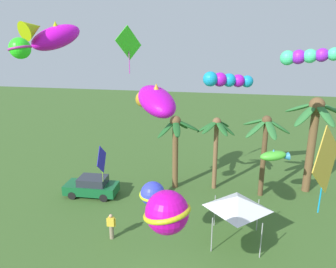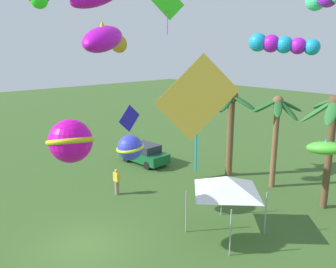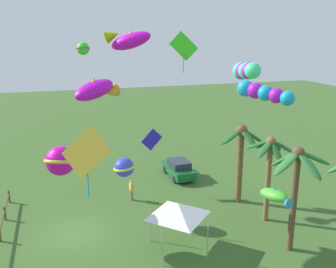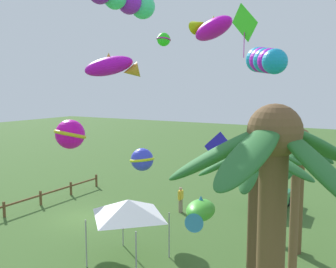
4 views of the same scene
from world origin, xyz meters
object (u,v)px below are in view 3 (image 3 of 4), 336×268
(kite_fish_2, at_px, (128,40))
(kite_diamond_6, at_px, (86,153))
(parked_car_0, at_px, (179,168))
(kite_diamond_1, at_px, (152,140))
(kite_diamond_5, at_px, (184,47))
(palm_tree_1, at_px, (297,173))
(kite_fish_3, at_px, (275,196))
(kite_ball_10, at_px, (60,161))
(spectator_0, at_px, (131,190))
(palm_tree_2, at_px, (241,146))
(kite_ball_4, at_px, (83,48))
(festival_tent, at_px, (178,210))
(kite_tube_0, at_px, (263,92))
(kite_fish_8, at_px, (97,90))
(palm_tree_0, at_px, (270,158))
(kite_ball_9, at_px, (124,167))
(kite_tube_7, at_px, (246,71))

(kite_fish_2, distance_m, kite_diamond_6, 14.21)
(parked_car_0, distance_m, kite_diamond_1, 5.01)
(kite_diamond_5, bearing_deg, kite_diamond_6, -38.13)
(kite_diamond_1, bearing_deg, palm_tree_1, 28.62)
(kite_diamond_6, bearing_deg, palm_tree_1, 94.58)
(kite_fish_3, xyz_separation_m, kite_ball_10, (-5.23, -10.69, 1.25))
(parked_car_0, relative_size, spectator_0, 2.51)
(palm_tree_2, height_order, kite_ball_4, kite_ball_4)
(palm_tree_1, height_order, kite_ball_10, palm_tree_1)
(festival_tent, distance_m, kite_diamond_1, 8.54)
(kite_ball_4, distance_m, kite_diamond_6, 13.04)
(parked_car_0, xyz_separation_m, kite_tube_0, (9.52, 1.97, 7.93))
(kite_diamond_5, bearing_deg, kite_ball_4, -112.13)
(parked_car_0, xyz_separation_m, kite_diamond_5, (3.58, -0.89, 10.33))
(kite_ball_4, height_order, kite_fish_8, kite_ball_4)
(parked_car_0, xyz_separation_m, kite_diamond_1, (2.24, -2.90, 3.41))
(kite_ball_4, bearing_deg, spectator_0, 46.98)
(palm_tree_0, distance_m, kite_ball_9, 9.30)
(spectator_0, bearing_deg, palm_tree_1, 39.59)
(spectator_0, distance_m, kite_diamond_5, 10.98)
(kite_diamond_1, xyz_separation_m, kite_diamond_5, (1.34, 2.01, 6.92))
(kite_diamond_1, height_order, kite_tube_7, kite_tube_7)
(parked_car_0, height_order, kite_fish_8, kite_fish_8)
(festival_tent, distance_m, kite_diamond_5, 11.41)
(palm_tree_0, bearing_deg, kite_fish_8, -101.65)
(parked_car_0, xyz_separation_m, kite_ball_9, (6.21, -5.74, 2.94))
(kite_diamond_1, bearing_deg, spectator_0, -57.79)
(spectator_0, bearing_deg, festival_tent, 9.97)
(kite_ball_9, bearing_deg, kite_diamond_5, 118.53)
(festival_tent, relative_size, kite_fish_8, 0.88)
(palm_tree_2, relative_size, kite_tube_0, 1.73)
(kite_ball_4, bearing_deg, palm_tree_0, 52.89)
(palm_tree_0, xyz_separation_m, kite_tube_0, (0.59, -1.15, 4.32))
(festival_tent, bearing_deg, parked_car_0, 161.55)
(kite_fish_2, bearing_deg, kite_tube_7, 11.54)
(palm_tree_2, bearing_deg, kite_fish_2, -128.13)
(kite_tube_7, height_order, kite_ball_10, kite_tube_7)
(kite_diamond_1, height_order, kite_ball_10, kite_ball_10)
(kite_diamond_1, xyz_separation_m, kite_diamond_6, (11.09, -5.64, 2.99))
(kite_ball_4, height_order, kite_ball_10, kite_ball_4)
(kite_diamond_1, bearing_deg, festival_tent, -4.30)
(palm_tree_2, distance_m, festival_tent, 7.97)
(kite_ball_4, relative_size, kite_fish_8, 0.34)
(festival_tent, distance_m, kite_ball_4, 13.47)
(palm_tree_0, height_order, kite_ball_4, kite_ball_4)
(kite_ball_9, xyz_separation_m, kite_ball_10, (1.56, -3.89, 1.35))
(palm_tree_1, xyz_separation_m, kite_tube_0, (-2.91, -0.68, 3.98))
(palm_tree_2, relative_size, kite_ball_10, 2.43)
(spectator_0, relative_size, kite_fish_2, 0.42)
(spectator_0, relative_size, kite_diamond_6, 0.48)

